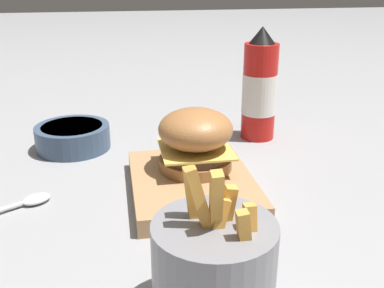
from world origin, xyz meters
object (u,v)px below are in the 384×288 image
(ketchup_bottle, at_px, (259,89))
(side_bowl, at_px, (73,136))
(burger, at_px, (196,139))
(spoon, at_px, (11,207))
(fries_basket, at_px, (210,270))
(serving_board, at_px, (192,184))

(ketchup_bottle, xyz_separation_m, side_bowl, (-0.00, -0.34, -0.07))
(ketchup_bottle, bearing_deg, burger, -41.11)
(burger, bearing_deg, side_bowl, -132.74)
(ketchup_bottle, relative_size, spoon, 1.22)
(spoon, bearing_deg, side_bowl, 42.46)
(side_bowl, bearing_deg, burger, 47.26)
(fries_basket, bearing_deg, spoon, -137.05)
(serving_board, xyz_separation_m, burger, (-0.03, 0.01, 0.06))
(serving_board, xyz_separation_m, fries_basket, (0.25, -0.03, 0.04))
(serving_board, height_order, burger, burger)
(burger, relative_size, spoon, 0.63)
(fries_basket, relative_size, side_bowl, 1.19)
(ketchup_bottle, height_order, spoon, ketchup_bottle)
(side_bowl, bearing_deg, fries_basket, 18.66)
(burger, height_order, ketchup_bottle, ketchup_bottle)
(burger, distance_m, spoon, 0.27)
(burger, xyz_separation_m, side_bowl, (-0.18, -0.19, -0.05))
(fries_basket, bearing_deg, burger, 172.19)
(side_bowl, bearing_deg, ketchup_bottle, 89.78)
(ketchup_bottle, xyz_separation_m, spoon, (0.21, -0.41, -0.09))
(serving_board, height_order, side_bowl, side_bowl)
(burger, height_order, spoon, burger)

